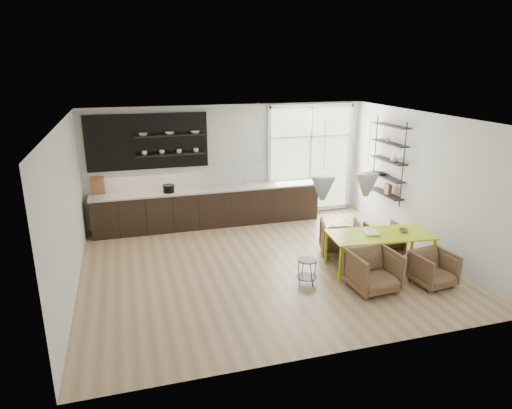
{
  "coord_description": "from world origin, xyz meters",
  "views": [
    {
      "loc": [
        -2.48,
        -7.9,
        3.86
      ],
      "look_at": [
        -0.01,
        0.6,
        1.1
      ],
      "focal_mm": 32.0,
      "sensor_mm": 36.0,
      "label": 1
    }
  ],
  "objects_px": {
    "dining_table": "(380,236)",
    "armchair_back_left": "(340,238)",
    "armchair_front_left": "(373,271)",
    "wire_stool": "(307,268)",
    "armchair_back_right": "(384,239)",
    "armchair_front_right": "(433,269)"
  },
  "relations": [
    {
      "from": "armchair_front_left",
      "to": "wire_stool",
      "type": "relative_size",
      "value": 1.7
    },
    {
      "from": "armchair_front_left",
      "to": "armchair_front_right",
      "type": "bearing_deg",
      "value": -10.13
    },
    {
      "from": "armchair_back_left",
      "to": "armchair_front_left",
      "type": "distance_m",
      "value": 1.6
    },
    {
      "from": "armchair_back_left",
      "to": "dining_table",
      "type": "bearing_deg",
      "value": 134.12
    },
    {
      "from": "armchair_front_left",
      "to": "wire_stool",
      "type": "bearing_deg",
      "value": 148.8
    },
    {
      "from": "armchair_back_left",
      "to": "wire_stool",
      "type": "distance_m",
      "value": 1.57
    },
    {
      "from": "dining_table",
      "to": "armchair_front_left",
      "type": "distance_m",
      "value": 0.99
    },
    {
      "from": "armchair_front_left",
      "to": "armchair_front_right",
      "type": "distance_m",
      "value": 1.15
    },
    {
      "from": "armchair_back_right",
      "to": "wire_stool",
      "type": "height_order",
      "value": "armchair_back_right"
    },
    {
      "from": "dining_table",
      "to": "armchair_back_left",
      "type": "distance_m",
      "value": 0.98
    },
    {
      "from": "armchair_front_left",
      "to": "wire_stool",
      "type": "distance_m",
      "value": 1.16
    },
    {
      "from": "dining_table",
      "to": "armchair_front_right",
      "type": "height_order",
      "value": "dining_table"
    },
    {
      "from": "dining_table",
      "to": "armchair_back_right",
      "type": "distance_m",
      "value": 0.88
    },
    {
      "from": "armchair_front_left",
      "to": "armchair_front_right",
      "type": "relative_size",
      "value": 1.17
    },
    {
      "from": "dining_table",
      "to": "wire_stool",
      "type": "height_order",
      "value": "dining_table"
    },
    {
      "from": "dining_table",
      "to": "armchair_back_right",
      "type": "height_order",
      "value": "dining_table"
    },
    {
      "from": "wire_stool",
      "to": "armchair_back_left",
      "type": "bearing_deg",
      "value": 41.99
    },
    {
      "from": "dining_table",
      "to": "armchair_front_left",
      "type": "height_order",
      "value": "armchair_front_left"
    },
    {
      "from": "dining_table",
      "to": "wire_stool",
      "type": "bearing_deg",
      "value": -166.85
    },
    {
      "from": "armchair_front_left",
      "to": "armchair_front_right",
      "type": "height_order",
      "value": "armchair_front_left"
    },
    {
      "from": "armchair_front_left",
      "to": "armchair_back_left",
      "type": "bearing_deg",
      "value": 81.64
    },
    {
      "from": "dining_table",
      "to": "armchair_back_right",
      "type": "relative_size",
      "value": 2.87
    }
  ]
}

